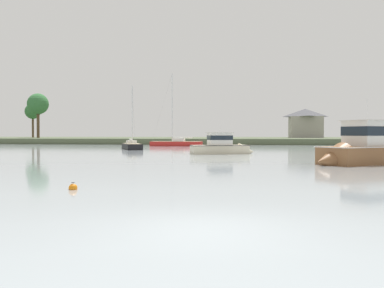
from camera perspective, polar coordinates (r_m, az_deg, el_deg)
name	(u,v)px	position (r m, az deg, el deg)	size (l,w,h in m)	color
ground_plane	(206,229)	(9.25, 1.92, -11.56)	(546.61, 546.61, 0.00)	#939EA3
far_shore_bank	(245,140)	(111.03, 7.32, 0.56)	(245.97, 59.70, 1.19)	#4C563D
sailboat_red	(176,145)	(72.54, -2.16, -0.08)	(9.10, 2.64, 13.29)	#B2231E
sailboat_black	(132,148)	(57.71, -8.27, -0.52)	(4.65, 7.20, 9.26)	black
cruiser_cream	(225,149)	(44.07, 4.50, -0.64)	(7.17, 4.20, 3.85)	beige
cruiser_wood	(363,154)	(31.34, 22.47, -1.32)	(9.19, 7.66, 5.51)	brown
mooring_buoy_orange	(73,188)	(16.20, -16.04, -5.83)	(0.33, 0.33, 0.38)	orange
shore_tree_far_left	(33,112)	(123.48, -21.04, 4.18)	(4.27, 4.27, 9.44)	brown
shore_tree_center_left	(38,104)	(111.22, -20.41, 5.13)	(5.23, 5.23, 11.15)	brown
cottage_eastern	(305,123)	(112.47, 15.30, 2.83)	(8.52, 9.81, 7.57)	#9E998E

